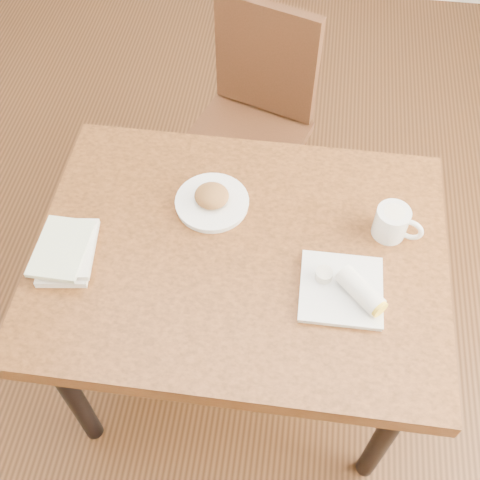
# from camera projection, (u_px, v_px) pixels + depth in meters

# --- Properties ---
(ground) EXTENTS (4.00, 5.00, 0.01)m
(ground) POSITION_uv_depth(u_px,v_px,m) (240.00, 362.00, 2.30)
(ground) COLOR #472814
(ground) RESTS_ON ground
(table) EXTENTS (1.15, 0.86, 0.75)m
(table) POSITION_uv_depth(u_px,v_px,m) (240.00, 267.00, 1.75)
(table) COLOR brown
(table) RESTS_ON ground
(chair_far) EXTENTS (0.53, 0.53, 0.95)m
(chair_far) POSITION_uv_depth(u_px,v_px,m) (253.00, 115.00, 2.29)
(chair_far) COLOR #3F2112
(chair_far) RESTS_ON ground
(plate_scone) EXTENTS (0.22, 0.22, 0.07)m
(plate_scone) POSITION_uv_depth(u_px,v_px,m) (212.00, 200.00, 1.76)
(plate_scone) COLOR white
(plate_scone) RESTS_ON table
(coffee_mug) EXTENTS (0.14, 0.10, 0.10)m
(coffee_mug) POSITION_uv_depth(u_px,v_px,m) (393.00, 222.00, 1.68)
(coffee_mug) COLOR white
(coffee_mug) RESTS_ON table
(plate_burrito) EXTENTS (0.23, 0.22, 0.07)m
(plate_burrito) POSITION_uv_depth(u_px,v_px,m) (347.00, 289.00, 1.58)
(plate_burrito) COLOR white
(plate_burrito) RESTS_ON table
(book_stack) EXTENTS (0.17, 0.22, 0.05)m
(book_stack) POSITION_uv_depth(u_px,v_px,m) (66.00, 251.00, 1.65)
(book_stack) COLOR white
(book_stack) RESTS_ON table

